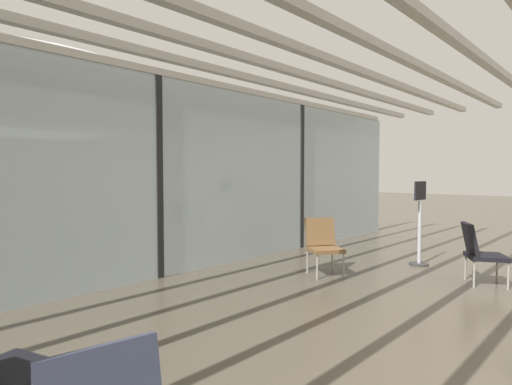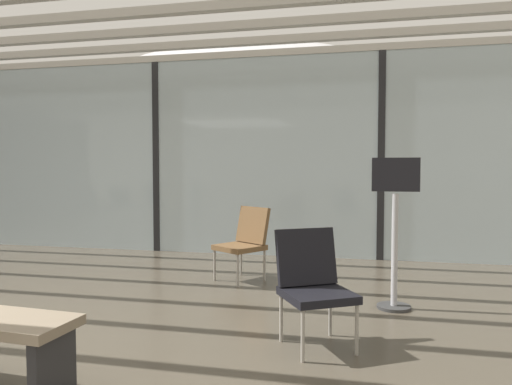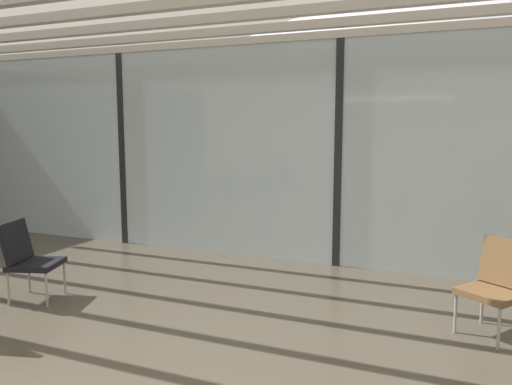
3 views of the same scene
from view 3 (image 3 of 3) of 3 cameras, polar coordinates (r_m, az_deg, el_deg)
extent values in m
cube|color=silver|center=(6.75, 9.47, 4.26)|extent=(14.00, 0.08, 3.02)
cube|color=black|center=(8.28, -14.91, 4.71)|extent=(0.10, 0.12, 3.02)
cube|color=black|center=(6.75, 9.47, 4.26)|extent=(0.10, 0.12, 3.02)
cube|color=#B7B2A8|center=(5.45, 6.08, 20.05)|extent=(13.72, 0.12, 0.10)
cube|color=#B7B2A8|center=(6.14, 8.15, 18.59)|extent=(13.72, 0.12, 0.10)
cube|color=#B7B2A8|center=(6.84, 9.77, 17.42)|extent=(13.72, 0.12, 0.10)
ellipsoid|color=silver|center=(11.19, 15.77, 9.06)|extent=(10.29, 4.46, 4.46)
sphere|color=#9D9DA0|center=(12.68, -6.27, 9.10)|extent=(2.46, 2.46, 2.46)
sphere|color=black|center=(10.00, -2.34, 11.47)|extent=(0.28, 0.28, 0.28)
sphere|color=black|center=(9.66, 2.61, 11.60)|extent=(0.28, 0.28, 0.28)
sphere|color=black|center=(9.39, 7.89, 11.66)|extent=(0.28, 0.28, 0.28)
sphere|color=black|center=(9.20, 13.43, 11.61)|extent=(0.28, 0.28, 0.28)
sphere|color=black|center=(9.09, 19.15, 11.45)|extent=(0.28, 0.28, 0.28)
sphere|color=black|center=(9.08, 24.93, 11.17)|extent=(0.28, 0.28, 0.28)
cube|color=brown|center=(5.05, 25.35, -10.36)|extent=(0.67, 0.67, 0.06)
cube|color=brown|center=(5.16, 26.76, -7.17)|extent=(0.48, 0.38, 0.44)
cylinder|color=gray|center=(5.05, 21.86, -12.72)|extent=(0.03, 0.03, 0.37)
cylinder|color=gray|center=(4.85, 26.06, -13.84)|extent=(0.03, 0.03, 0.37)
cylinder|color=gray|center=(5.39, 24.46, -11.59)|extent=(0.03, 0.03, 0.37)
cube|color=black|center=(5.99, -23.86, -7.50)|extent=(0.61, 0.61, 0.06)
cube|color=black|center=(6.03, -25.79, -5.05)|extent=(0.28, 0.50, 0.44)
cylinder|color=gray|center=(5.77, -22.86, -10.22)|extent=(0.03, 0.03, 0.37)
cylinder|color=gray|center=(6.13, -21.06, -9.09)|extent=(0.03, 0.03, 0.37)
cylinder|color=gray|center=(5.97, -26.51, -9.84)|extent=(0.03, 0.03, 0.37)
cylinder|color=gray|center=(6.32, -24.55, -8.78)|extent=(0.03, 0.03, 0.37)
camera|label=1|loc=(5.07, -51.64, 0.87)|focal=28.15mm
camera|label=2|loc=(1.95, 132.04, -21.46)|focal=33.87mm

